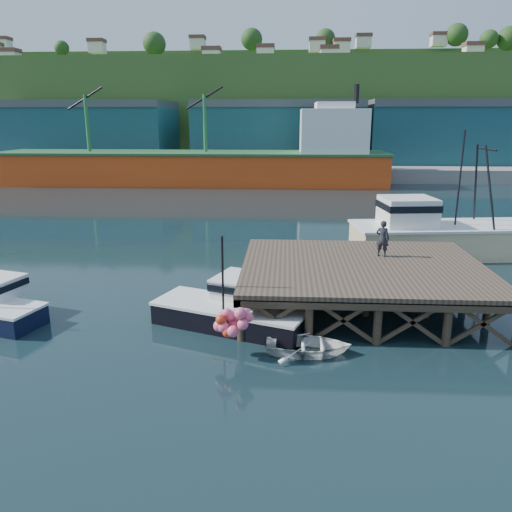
# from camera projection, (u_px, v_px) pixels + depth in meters

# --- Properties ---
(ground) EXTENTS (300.00, 300.00, 0.00)m
(ground) POSITION_uv_depth(u_px,v_px,m) (253.00, 302.00, 25.82)
(ground) COLOR black
(ground) RESTS_ON ground
(wharf) EXTENTS (12.00, 10.00, 2.62)m
(wharf) POSITION_uv_depth(u_px,v_px,m) (363.00, 269.00, 24.81)
(wharf) COLOR brown
(wharf) RESTS_ON ground
(far_quay) EXTENTS (160.00, 40.00, 2.00)m
(far_quay) POSITION_uv_depth(u_px,v_px,m) (278.00, 165.00, 92.94)
(far_quay) COLOR gray
(far_quay) RESTS_ON ground
(warehouse_left) EXTENTS (32.00, 16.00, 9.00)m
(warehouse_left) POSITION_uv_depth(u_px,v_px,m) (81.00, 135.00, 88.71)
(warehouse_left) COLOR #1A4D56
(warehouse_left) RESTS_ON far_quay
(warehouse_mid) EXTENTS (28.00, 16.00, 9.00)m
(warehouse_mid) POSITION_uv_depth(u_px,v_px,m) (278.00, 135.00, 86.67)
(warehouse_mid) COLOR #1A4D56
(warehouse_mid) RESTS_ON far_quay
(warehouse_right) EXTENTS (30.00, 16.00, 9.00)m
(warehouse_right) POSITION_uv_depth(u_px,v_px,m) (454.00, 135.00, 84.92)
(warehouse_right) COLOR #1A4D56
(warehouse_right) RESTS_ON far_quay
(cargo_ship) EXTENTS (55.50, 10.00, 13.75)m
(cargo_ship) POSITION_uv_depth(u_px,v_px,m) (216.00, 161.00, 71.64)
(cargo_ship) COLOR #E94A15
(cargo_ship) RESTS_ON ground
(hillside) EXTENTS (220.00, 50.00, 22.00)m
(hillside) POSITION_uv_depth(u_px,v_px,m) (281.00, 111.00, 119.18)
(hillside) COLOR #2D511E
(hillside) RESTS_ON ground
(boat_black) EXTENTS (7.51, 6.23, 4.36)m
(boat_black) POSITION_uv_depth(u_px,v_px,m) (234.00, 307.00, 22.82)
(boat_black) COLOR black
(boat_black) RESTS_ON ground
(trawler) EXTENTS (13.07, 6.00, 8.45)m
(trawler) POSITION_uv_depth(u_px,v_px,m) (442.00, 231.00, 34.23)
(trawler) COLOR beige
(trawler) RESTS_ON ground
(dinghy) EXTENTS (3.44, 2.46, 0.71)m
(dinghy) POSITION_uv_depth(u_px,v_px,m) (308.00, 345.00, 19.99)
(dinghy) COLOR white
(dinghy) RESTS_ON ground
(dockworker) EXTENTS (0.83, 0.70, 1.92)m
(dockworker) POSITION_uv_depth(u_px,v_px,m) (383.00, 238.00, 26.12)
(dockworker) COLOR black
(dockworker) RESTS_ON wharf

